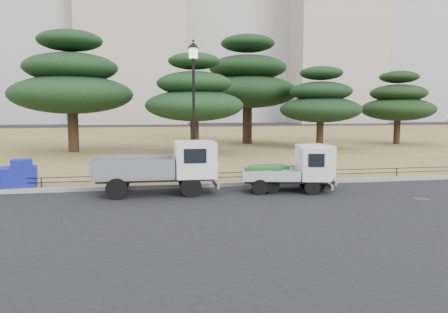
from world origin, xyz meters
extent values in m
plane|color=black|center=(0.00, 0.00, 0.00)|extent=(220.00, 220.00, 0.00)
cube|color=olive|center=(0.00, 30.60, 0.07)|extent=(120.00, 56.00, 0.15)
cube|color=gray|center=(0.00, 2.60, 0.08)|extent=(120.00, 0.25, 0.16)
cylinder|color=black|center=(-1.46, 0.64, 0.38)|extent=(0.76, 0.17, 0.76)
cylinder|color=black|center=(-1.42, 2.28, 0.38)|extent=(0.76, 0.17, 0.76)
cylinder|color=black|center=(-4.08, 0.69, 0.38)|extent=(0.76, 0.17, 0.76)
cylinder|color=black|center=(-4.04, 2.33, 0.38)|extent=(0.76, 0.17, 0.76)
cube|color=#2D2D30|center=(-2.71, 1.48, 0.58)|extent=(4.25, 0.99, 0.13)
cube|color=gray|center=(-3.47, 1.50, 1.01)|extent=(2.97, 1.72, 0.74)
cube|color=silver|center=(-1.22, 1.45, 1.29)|extent=(1.51, 1.83, 1.30)
cylinder|color=black|center=(3.52, 0.91, 0.29)|extent=(0.59, 0.20, 0.58)
cylinder|color=black|center=(3.41, 2.17, 0.29)|extent=(0.59, 0.20, 0.58)
cylinder|color=black|center=(1.59, 0.74, 0.29)|extent=(0.59, 0.20, 0.58)
cylinder|color=black|center=(1.48, 2.01, 0.29)|extent=(0.59, 0.20, 0.58)
cube|color=#2D2D30|center=(2.53, 1.46, 0.42)|extent=(3.17, 0.98, 0.14)
cube|color=#9C9EA3|center=(1.96, 1.41, 0.69)|extent=(2.26, 1.50, 0.39)
cube|color=silver|center=(3.62, 1.56, 1.11)|extent=(1.20, 1.52, 1.24)
cube|color=#1C6427|center=(1.75, 1.39, 0.78)|extent=(1.25, 0.96, 0.42)
cylinder|color=black|center=(2.99, 0.22, 0.29)|extent=(0.60, 0.26, 0.58)
cylinder|color=black|center=(3.23, 1.47, 0.29)|extent=(0.60, 0.26, 0.58)
cylinder|color=black|center=(1.10, 0.59, 0.29)|extent=(0.60, 0.26, 0.58)
cylinder|color=black|center=(1.33, 1.83, 0.29)|extent=(0.60, 0.26, 0.58)
cube|color=#2D2D30|center=(2.19, 1.02, 0.42)|extent=(3.19, 1.29, 0.14)
cube|color=#B7BABE|center=(1.64, 1.13, 0.68)|extent=(2.36, 1.70, 0.39)
cube|color=silver|center=(3.27, 0.82, 1.10)|extent=(1.33, 1.61, 1.22)
cube|color=#1D681E|center=(1.43, 1.17, 0.78)|extent=(1.32, 1.06, 0.42)
cylinder|color=black|center=(-1.08, 2.90, 0.23)|extent=(0.43, 0.43, 0.16)
cylinder|color=black|center=(-1.08, 2.90, 2.74)|extent=(0.12, 0.12, 4.88)
cylinder|color=white|center=(-1.08, 2.90, 5.38)|extent=(0.39, 0.39, 0.39)
cone|color=black|center=(-1.08, 2.90, 5.70)|extent=(0.51, 0.51, 0.24)
cylinder|color=black|center=(0.00, 2.75, 0.35)|extent=(38.00, 0.03, 0.03)
cylinder|color=black|center=(0.00, 2.75, 0.53)|extent=(38.00, 0.03, 0.03)
cylinder|color=black|center=(0.00, 2.75, 0.35)|extent=(0.04, 0.04, 0.40)
cube|color=#131E95|center=(-8.09, 3.24, 0.53)|extent=(1.80, 1.46, 0.75)
cube|color=#131E95|center=(-7.77, 3.08, 1.07)|extent=(0.86, 0.77, 0.32)
cylinder|color=#2D2D30|center=(6.50, -1.20, 0.01)|extent=(0.60, 0.60, 0.01)
cylinder|color=black|center=(-7.93, 17.27, 1.78)|extent=(0.74, 0.74, 3.27)
ellipsoid|color=#163118|center=(-7.93, 17.27, 4.15)|extent=(8.39, 8.39, 2.68)
ellipsoid|color=#163118|center=(-7.93, 17.27, 5.99)|extent=(6.41, 6.41, 2.05)
ellipsoid|color=#163118|center=(-7.93, 17.27, 7.83)|extent=(4.42, 4.42, 1.42)
cylinder|color=black|center=(0.36, 14.88, 1.47)|extent=(0.59, 0.59, 2.64)
ellipsoid|color=#173319|center=(0.36, 14.88, 3.38)|extent=(6.66, 6.66, 2.13)
ellipsoid|color=#173319|center=(0.36, 14.88, 4.87)|extent=(5.08, 5.08, 1.63)
ellipsoid|color=#173319|center=(0.36, 14.88, 6.35)|extent=(3.51, 3.51, 1.12)
cylinder|color=black|center=(5.87, 22.36, 1.98)|extent=(0.82, 0.82, 3.65)
ellipsoid|color=black|center=(5.87, 22.36, 4.63)|extent=(8.79, 8.79, 2.81)
ellipsoid|color=black|center=(5.87, 22.36, 6.68)|extent=(6.71, 6.71, 2.15)
ellipsoid|color=black|center=(5.87, 22.36, 8.74)|extent=(4.64, 4.64, 1.48)
cylinder|color=black|center=(10.11, 16.44, 1.36)|extent=(0.54, 0.54, 2.41)
ellipsoid|color=black|center=(10.11, 16.44, 3.11)|extent=(6.13, 6.13, 1.96)
ellipsoid|color=black|center=(10.11, 16.44, 4.47)|extent=(4.68, 4.68, 1.50)
ellipsoid|color=black|center=(10.11, 16.44, 5.82)|extent=(3.23, 3.23, 1.03)
cylinder|color=black|center=(18.41, 19.41, 1.36)|extent=(0.55, 0.55, 2.43)
ellipsoid|color=black|center=(18.41, 19.41, 3.12)|extent=(6.20, 6.20, 1.98)
ellipsoid|color=black|center=(18.41, 19.41, 4.49)|extent=(4.74, 4.74, 1.52)
ellipsoid|color=black|center=(18.41, 19.41, 5.86)|extent=(3.27, 3.27, 1.05)
cube|color=#AAA08C|center=(40.00, 82.00, 24.00)|extent=(20.00, 18.00, 48.00)
cylinder|color=#D83F33|center=(72.00, 85.00, 30.00)|extent=(1.80, 1.80, 60.00)
camera|label=1|loc=(-3.13, -14.79, 3.17)|focal=35.00mm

